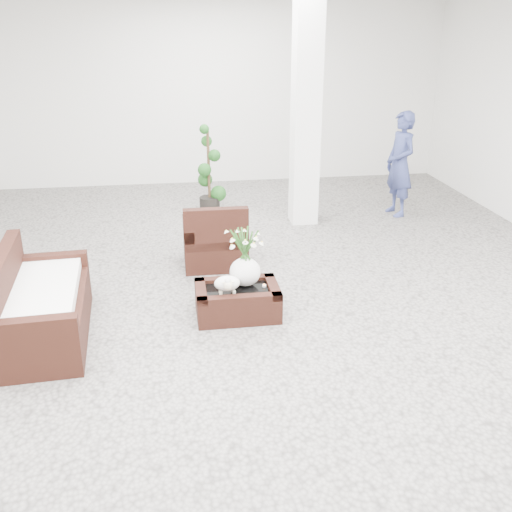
{
  "coord_description": "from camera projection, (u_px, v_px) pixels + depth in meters",
  "views": [
    {
      "loc": [
        -0.9,
        -6.05,
        3.05
      ],
      "look_at": [
        0.0,
        -0.1,
        0.62
      ],
      "focal_mm": 41.45,
      "sensor_mm": 36.0,
      "label": 1
    }
  ],
  "objects": [
    {
      "name": "loveseat",
      "position": [
        42.0,
        297.0,
        5.92
      ],
      "size": [
        0.91,
        1.74,
        0.91
      ],
      "primitive_type": "cube",
      "rotation": [
        0.0,
        0.0,
        1.63
      ],
      "color": "#34170F",
      "rests_on": "ground"
    },
    {
      "name": "column",
      "position": [
        306.0,
        111.0,
        8.89
      ],
      "size": [
        0.4,
        0.4,
        3.5
      ],
      "primitive_type": "cube",
      "color": "white",
      "rests_on": "ground"
    },
    {
      "name": "planter_narcissus",
      "position": [
        245.0,
        251.0,
        6.37
      ],
      "size": [
        0.44,
        0.44,
        0.8
      ],
      "primitive_type": null,
      "color": "white",
      "rests_on": "coffee_table"
    },
    {
      "name": "tealight",
      "position": [
        264.0,
        285.0,
        6.47
      ],
      "size": [
        0.04,
        0.04,
        0.03
      ],
      "primitive_type": "cylinder",
      "color": "white",
      "rests_on": "coffee_table"
    },
    {
      "name": "sheep_figurine",
      "position": [
        227.0,
        285.0,
        6.27
      ],
      "size": [
        0.28,
        0.23,
        0.21
      ],
      "primitive_type": "ellipsoid",
      "color": "white",
      "rests_on": "coffee_table"
    },
    {
      "name": "topiary",
      "position": [
        209.0,
        169.0,
        9.82
      ],
      "size": [
        0.38,
        0.38,
        1.43
      ],
      "primitive_type": null,
      "color": "#174215",
      "rests_on": "ground"
    },
    {
      "name": "shopper",
      "position": [
        400.0,
        164.0,
        9.57
      ],
      "size": [
        0.51,
        0.68,
        1.7
      ],
      "primitive_type": "imported",
      "rotation": [
        0.0,
        0.0,
        -1.4
      ],
      "color": "navy",
      "rests_on": "ground"
    },
    {
      "name": "coffee_table",
      "position": [
        237.0,
        302.0,
        6.47
      ],
      "size": [
        0.9,
        0.6,
        0.31
      ],
      "primitive_type": "cube",
      "color": "#34170F",
      "rests_on": "ground"
    },
    {
      "name": "ground",
      "position": [
        255.0,
        303.0,
        6.82
      ],
      "size": [
        11.0,
        11.0,
        0.0
      ],
      "primitive_type": "plane",
      "color": "gray",
      "rests_on": "ground"
    },
    {
      "name": "armchair",
      "position": [
        215.0,
        233.0,
        7.75
      ],
      "size": [
        0.82,
        0.79,
        0.87
      ],
      "primitive_type": "cube",
      "rotation": [
        0.0,
        0.0,
        3.13
      ],
      "color": "#34170F",
      "rests_on": "ground"
    }
  ]
}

